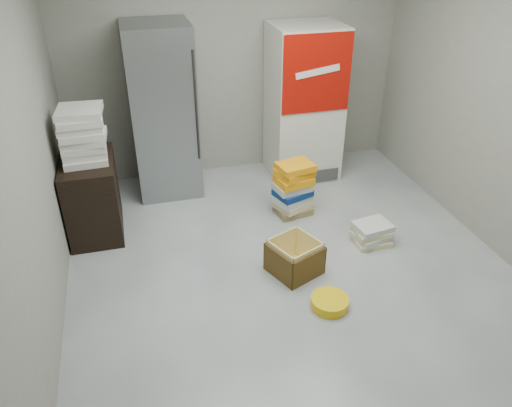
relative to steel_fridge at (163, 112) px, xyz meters
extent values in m
plane|color=beige|center=(0.90, -2.13, -0.95)|extent=(5.00, 5.00, 0.00)
cube|color=gray|center=(0.90, 0.37, 0.45)|extent=(4.00, 0.04, 2.80)
cube|color=gray|center=(-1.10, -2.13, 0.45)|extent=(0.04, 5.00, 2.80)
cube|color=gray|center=(0.00, 0.00, 0.00)|extent=(0.70, 0.70, 1.90)
cylinder|color=#333333|center=(0.32, -0.36, 0.15)|extent=(0.02, 0.02, 1.19)
cube|color=silver|center=(1.65, 0.00, -0.05)|extent=(0.80, 0.70, 1.80)
cube|color=#A70E05|center=(1.65, -0.36, 0.40)|extent=(0.78, 0.02, 0.85)
cube|color=white|center=(1.65, -0.37, 0.43)|extent=(0.50, 0.01, 0.14)
cube|color=#3F3F3F|center=(1.65, -0.36, -0.85)|extent=(0.70, 0.02, 0.15)
cube|color=black|center=(-0.83, -0.73, -0.55)|extent=(0.50, 0.80, 0.80)
cube|color=white|center=(-0.82, -0.74, -0.12)|extent=(0.42, 0.42, 0.06)
cube|color=white|center=(-0.82, -0.72, -0.05)|extent=(0.41, 0.41, 0.06)
cube|color=white|center=(-0.82, -0.73, 0.01)|extent=(0.41, 0.41, 0.06)
cube|color=white|center=(-0.81, -0.72, 0.08)|extent=(0.42, 0.42, 0.06)
cube|color=white|center=(-0.81, -0.74, 0.14)|extent=(0.41, 0.41, 0.06)
cube|color=white|center=(-0.82, -0.72, 0.21)|extent=(0.40, 0.40, 0.06)
cube|color=white|center=(-0.81, -0.74, 0.27)|extent=(0.41, 0.41, 0.06)
cube|color=white|center=(-0.81, -0.72, 0.34)|extent=(0.43, 0.43, 0.06)
cube|color=olive|center=(1.23, -0.93, -0.91)|extent=(0.40, 0.34, 0.08)
cube|color=beige|center=(1.23, -0.93, -0.84)|extent=(0.45, 0.41, 0.07)
cube|color=beige|center=(1.21, -0.94, -0.76)|extent=(0.45, 0.41, 0.08)
cube|color=navy|center=(1.22, -0.94, -0.69)|extent=(0.44, 0.39, 0.07)
cube|color=beige|center=(1.21, -0.93, -0.62)|extent=(0.41, 0.35, 0.07)
cube|color=#FF9F10|center=(1.23, -0.94, -0.54)|extent=(0.41, 0.35, 0.08)
cube|color=#FF9F10|center=(1.23, -0.92, -0.46)|extent=(0.44, 0.40, 0.09)
cube|color=#FF9F10|center=(1.23, -0.94, -0.38)|extent=(0.41, 0.35, 0.07)
cube|color=beige|center=(1.81, -1.68, -0.92)|extent=(0.35, 0.27, 0.05)
cube|color=beige|center=(1.81, -1.67, -0.87)|extent=(0.40, 0.34, 0.06)
cube|color=beige|center=(1.80, -1.67, -0.82)|extent=(0.35, 0.28, 0.05)
cube|color=beige|center=(1.81, -1.67, -0.76)|extent=(0.38, 0.32, 0.06)
cube|color=yellow|center=(0.91, -1.91, -0.94)|extent=(0.50, 0.50, 0.01)
cube|color=brown|center=(0.84, -1.73, -0.81)|extent=(0.37, 0.17, 0.29)
cube|color=brown|center=(0.99, -2.09, -0.81)|extent=(0.37, 0.17, 0.29)
cube|color=brown|center=(0.73, -1.99, -0.81)|extent=(0.17, 0.37, 0.29)
cube|color=brown|center=(1.09, -1.83, -0.81)|extent=(0.17, 0.37, 0.29)
cube|color=yellow|center=(0.84, -1.75, -0.79)|extent=(0.34, 0.16, 0.33)
cube|color=yellow|center=(0.98, -2.07, -0.79)|extent=(0.34, 0.16, 0.33)
cube|color=yellow|center=(0.75, -1.98, -0.79)|extent=(0.16, 0.34, 0.33)
cube|color=yellow|center=(1.08, -1.84, -0.79)|extent=(0.16, 0.34, 0.33)
cylinder|color=yellow|center=(1.05, -2.44, -0.91)|extent=(0.37, 0.37, 0.09)
camera|label=1|loc=(-0.37, -5.34, 1.93)|focal=35.00mm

